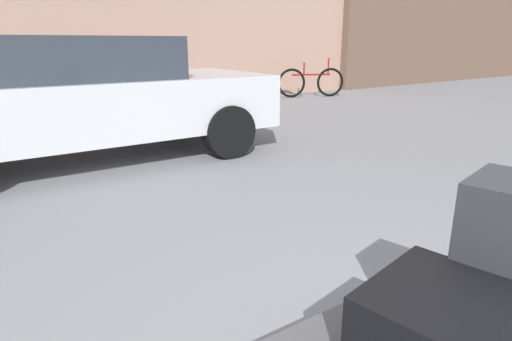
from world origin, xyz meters
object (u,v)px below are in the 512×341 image
at_px(suitcase_black_rear_left, 435,328).
at_px(bicycle_leaning, 311,82).
at_px(parked_car, 80,96).
at_px(bollard_kerb_near, 193,102).
at_px(bollard_kerb_mid, 251,97).
at_px(suitcase_charcoal_center, 501,252).

distance_m(suitcase_black_rear_left, bicycle_leaning, 9.85).
bearing_deg(suitcase_black_rear_left, bicycle_leaning, 40.08).
xyz_separation_m(suitcase_black_rear_left, parked_car, (-0.03, 4.59, 0.28)).
bearing_deg(bollard_kerb_near, bollard_kerb_mid, 0.00).
xyz_separation_m(suitcase_charcoal_center, bicycle_leaning, (5.81, 7.62, -0.25)).
xyz_separation_m(suitcase_charcoal_center, bollard_kerb_near, (1.83, 6.28, -0.29)).
relative_size(parked_car, bicycle_leaning, 2.60).
bearing_deg(bicycle_leaning, suitcase_black_rear_left, -129.12).
bearing_deg(suitcase_black_rear_left, parked_car, 79.59).
bearing_deg(bollard_kerb_near, bicycle_leaning, 18.63).
relative_size(suitcase_black_rear_left, bicycle_leaning, 0.29).
distance_m(parked_car, bollard_kerb_mid, 3.92).
relative_size(parked_car, bollard_kerb_near, 6.53).
distance_m(parked_car, bollard_kerb_near, 2.87).
bearing_deg(suitcase_black_rear_left, bollard_kerb_near, 59.70).
bearing_deg(suitcase_charcoal_center, bicycle_leaning, 40.16).
relative_size(suitcase_charcoal_center, bollard_kerb_near, 0.85).
height_order(parked_car, bicycle_leaning, parked_car).
relative_size(bicycle_leaning, bollard_kerb_mid, 2.51).
height_order(suitcase_charcoal_center, bollard_kerb_near, suitcase_charcoal_center).
distance_m(suitcase_black_rear_left, suitcase_charcoal_center, 0.43).
relative_size(suitcase_charcoal_center, bollard_kerb_mid, 0.85).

